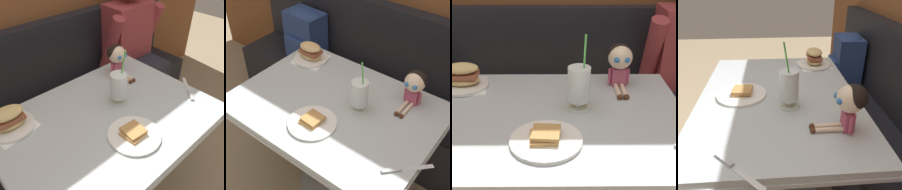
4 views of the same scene
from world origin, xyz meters
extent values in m
cube|color=black|center=(0.00, 0.77, 0.23)|extent=(2.60, 0.48, 0.45)
cube|color=black|center=(0.00, 0.96, 0.73)|extent=(2.60, 0.10, 0.55)
cube|color=#B2BCC1|center=(0.00, 0.18, 0.72)|extent=(1.10, 0.80, 0.03)
cube|color=#B7BABF|center=(0.00, 0.18, 0.70)|extent=(1.11, 0.81, 0.02)
cylinder|color=#A5A8AD|center=(0.00, 0.18, 0.37)|extent=(0.14, 0.14, 0.65)
cylinder|color=white|center=(0.00, -0.01, 0.75)|extent=(0.25, 0.25, 0.01)
cube|color=tan|center=(-0.01, -0.01, 0.76)|extent=(0.10, 0.10, 0.01)
cube|color=#B78447|center=(0.00, 0.00, 0.78)|extent=(0.10, 0.10, 0.01)
cylinder|color=silver|center=(0.12, 0.23, 0.74)|extent=(0.10, 0.10, 0.01)
cylinder|color=silver|center=(0.12, 0.23, 0.77)|extent=(0.03, 0.03, 0.03)
cylinder|color=silver|center=(0.12, 0.23, 0.85)|extent=(0.09, 0.09, 0.14)
cylinder|color=#E0DB6B|center=(0.12, 0.23, 0.84)|extent=(0.08, 0.08, 0.11)
cylinder|color=#51B74C|center=(0.14, 0.22, 0.95)|extent=(0.01, 0.04, 0.22)
cube|color=white|center=(-0.40, 0.43, 0.74)|extent=(0.23, 0.23, 0.00)
cylinder|color=white|center=(-0.40, 0.43, 0.75)|extent=(0.22, 0.22, 0.01)
ellipsoid|color=tan|center=(-0.40, 0.43, 0.77)|extent=(0.15, 0.10, 0.04)
cube|color=#995138|center=(-0.40, 0.43, 0.80)|extent=(0.14, 0.09, 0.02)
ellipsoid|color=tan|center=(-0.40, 0.43, 0.83)|extent=(0.15, 0.10, 0.04)
cube|color=silver|center=(0.55, 0.07, 0.74)|extent=(0.11, 0.11, 0.00)
cube|color=#B2B5BA|center=(0.46, -0.02, 0.75)|extent=(0.07, 0.07, 0.01)
cube|color=#B74C6B|center=(0.32, 0.45, 0.78)|extent=(0.06, 0.04, 0.08)
sphere|color=beige|center=(0.32, 0.45, 0.88)|extent=(0.11, 0.11, 0.11)
ellipsoid|color=black|center=(0.32, 0.46, 0.89)|extent=(0.11, 0.10, 0.10)
sphere|color=#2D6BB2|center=(0.30, 0.40, 0.88)|extent=(0.03, 0.03, 0.03)
sphere|color=#2D6BB2|center=(0.34, 0.40, 0.88)|extent=(0.03, 0.03, 0.03)
cylinder|color=beige|center=(0.30, 0.37, 0.75)|extent=(0.02, 0.12, 0.02)
cylinder|color=beige|center=(0.33, 0.37, 0.75)|extent=(0.02, 0.12, 0.02)
sphere|color=#4C2819|center=(0.30, 0.31, 0.75)|extent=(0.03, 0.03, 0.03)
sphere|color=#4C2819|center=(0.33, 0.31, 0.75)|extent=(0.03, 0.03, 0.03)
cylinder|color=#B74C6B|center=(0.28, 0.45, 0.79)|extent=(0.02, 0.02, 0.07)
cylinder|color=#B74C6B|center=(0.36, 0.45, 0.79)|extent=(0.02, 0.02, 0.07)
cube|color=maroon|center=(0.78, 0.80, 0.74)|extent=(0.38, 0.24, 0.58)
cube|color=#23232D|center=(0.78, 0.62, 0.52)|extent=(0.34, 0.36, 0.14)
cylinder|color=maroon|center=(0.55, 0.75, 0.77)|extent=(0.09, 0.25, 0.48)
cylinder|color=maroon|center=(1.01, 0.75, 0.77)|extent=(0.09, 0.25, 0.48)
camera|label=1|loc=(-0.58, -0.49, 1.56)|focal=37.41mm
camera|label=2|loc=(0.79, -0.82, 1.87)|focal=50.38mm
camera|label=3|loc=(0.05, -0.91, 1.38)|focal=51.33mm
camera|label=4|loc=(1.06, 0.16, 1.31)|focal=37.26mm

